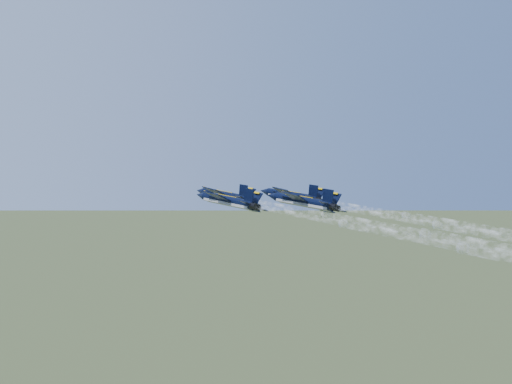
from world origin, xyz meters
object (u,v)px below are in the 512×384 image
jet_left (227,201)px  jet_slot (302,202)px  jet_right (291,196)px  jet_lead (224,196)px

jet_left → jet_slot: 12.79m
jet_right → jet_lead: bearing=131.5°
jet_lead → jet_right: same height
jet_left → jet_slot: (9.88, -8.13, 0.00)m
jet_left → jet_right: size_ratio=1.00×
jet_right → jet_left: bearing=177.1°
jet_left → jet_slot: size_ratio=1.00×
jet_right → jet_slot: (-5.62, -10.72, 0.00)m
jet_lead → jet_slot: size_ratio=1.00×
jet_right → jet_slot: 12.10m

